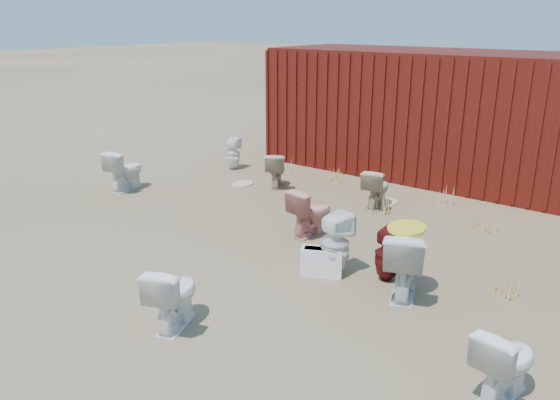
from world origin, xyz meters
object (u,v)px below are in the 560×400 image
Objects in this scene: toilet_front_maroon at (388,254)px; toilet_back_beige_left at (276,170)px; toilet_back_a at (233,154)px; loose_tank at (322,262)px; toilet_back_e at (335,244)px; toilet_front_e at (505,362)px; toilet_back_beige_right at (376,188)px; toilet_back_yellowlid at (404,262)px; toilet_front_a at (125,170)px; toilet_front_pink at (311,212)px; shipping_container at (421,112)px; toilet_front_c at (173,295)px.

toilet_front_maroon is 4.05m from toilet_back_beige_left.
toilet_back_a reaches higher than loose_tank.
toilet_back_beige_left is at bearing -21.38° from toilet_back_e.
toilet_back_e is at bearing 106.56° from toilet_back_beige_left.
toilet_front_e is 0.99× the size of toilet_back_beige_right.
toilet_back_yellowlid is at bearing -26.41° from toilet_front_e.
toilet_front_a is at bearing 8.97° from toilet_back_beige_left.
toilet_front_pink is 0.88× the size of toilet_back_yellowlid.
shipping_container is 7.24m from toilet_front_e.
toilet_front_maroon is 1.36× the size of loose_tank.
toilet_front_maroon is 5.56m from toilet_back_a.
toilet_front_c reaches higher than loose_tank.
toilet_back_beige_right is (-3.14, 3.62, 0.00)m from toilet_front_e.
toilet_front_pink reaches higher than toilet_back_beige_right.
toilet_back_beige_left is at bearing -147.88° from toilet_front_a.
toilet_front_maroon is at bearing -138.31° from toilet_back_e.
toilet_back_beige_right is (3.51, -0.32, -0.00)m from toilet_back_a.
toilet_back_a is at bearing -49.50° from toilet_back_beige_left.
toilet_front_a is at bearing 56.71° from toilet_back_a.
toilet_back_a is at bearing -13.70° from toilet_front_maroon.
toilet_back_beige_left is 1.30× the size of loose_tank.
toilet_front_pink is 2.05m from toilet_back_yellowlid.
toilet_front_e is 1.00× the size of toilet_back_beige_left.
toilet_front_c is (4.23, -2.60, -0.03)m from toilet_front_a.
toilet_back_beige_right is at bearing -110.42° from toilet_front_c.
shipping_container is at bearing 75.29° from loose_tank.
toilet_back_e reaches higher than toilet_front_maroon.
toilet_back_e reaches higher than loose_tank.
toilet_front_e is 2.57m from toilet_back_e.
toilet_back_yellowlid is (1.71, -2.51, 0.07)m from toilet_back_beige_right.
toilet_back_e is (2.83, -2.42, 0.07)m from toilet_back_beige_left.
shipping_container is at bearing -57.06° from toilet_back_e.
toilet_back_a is 5.94m from toilet_back_yellowlid.
shipping_container is 5.31m from toilet_front_maroon.
toilet_front_e is (7.20, -1.67, -0.05)m from toilet_front_a.
toilet_front_c is 1.06× the size of toilet_back_beige_left.
shipping_container is at bearing -75.54° from toilet_front_pink.
toilet_front_maroon is 1.03× the size of toilet_back_a.
toilet_front_maroon is 0.85× the size of toilet_back_yellowlid.
loose_tank is (0.71, -2.67, -0.15)m from toilet_back_beige_right.
toilet_back_e reaches higher than toilet_front_e.
toilet_front_e is 0.81× the size of toilet_back_yellowlid.
shipping_container reaches higher than toilet_front_e.
toilet_front_maroon is 0.80m from loose_tank.
toilet_back_beige_right is (2.02, 0.12, 0.00)m from toilet_back_beige_left.
toilet_back_yellowlid reaches higher than toilet_front_c.
toilet_back_beige_right is at bearing -80.05° from shipping_container.
toilet_front_pink reaches higher than toilet_front_maroon.
shipping_container reaches higher than toilet_back_yellowlid.
toilet_front_e is (3.29, -1.95, -0.03)m from toilet_front_pink.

